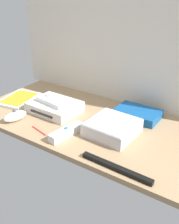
{
  "coord_description": "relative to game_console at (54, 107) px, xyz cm",
  "views": [
    {
      "loc": [
        51.5,
        -77.7,
        51.85
      ],
      "look_at": [
        0.0,
        0.0,
        4.0
      ],
      "focal_mm": 41.71,
      "sensor_mm": 36.0,
      "label": 1
    }
  ],
  "objects": [
    {
      "name": "mini_computer",
      "position": [
        30.01,
        -2.25,
        0.44
      ],
      "size": [
        17.72,
        17.72,
        5.3
      ],
      "rotation": [
        0.0,
        0.0,
        -0.04
      ],
      "color": "silver",
      "rests_on": "ground_plane"
    },
    {
      "name": "game_case",
      "position": [
        -21.41,
        -0.73,
        -1.44
      ],
      "size": [
        16.78,
        21.12,
        1.56
      ],
      "rotation": [
        0.0,
        0.0,
        0.18
      ],
      "color": "white",
      "rests_on": "ground_plane"
    },
    {
      "name": "network_router",
      "position": [
        32.49,
        14.92,
        -0.5
      ],
      "size": [
        18.14,
        12.56,
        3.4
      ],
      "rotation": [
        0.0,
        0.0,
        -0.01
      ],
      "color": "#145193",
      "rests_on": "ground_plane"
    },
    {
      "name": "remote_wand",
      "position": [
        16.59,
        -12.86,
        -0.69
      ],
      "size": [
        5.69,
        15.16,
        3.4
      ],
      "rotation": [
        0.0,
        0.0,
        -0.14
      ],
      "color": "white",
      "rests_on": "ground_plane"
    },
    {
      "name": "game_console",
      "position": [
        0.0,
        0.0,
        0.0
      ],
      "size": [
        21.3,
        16.81,
        4.4
      ],
      "rotation": [
        0.0,
        0.0,
        -0.02
      ],
      "color": "white",
      "rests_on": "ground_plane"
    },
    {
      "name": "remote_classic_pad",
      "position": [
        0.2,
        -0.27,
        3.21
      ],
      "size": [
        15.36,
        9.9,
        2.4
      ],
      "rotation": [
        0.0,
        0.0,
        -0.14
      ],
      "color": "white",
      "rests_on": "game_console"
    },
    {
      "name": "ground_plane",
      "position": [
        17.42,
        1.35,
        -3.2
      ],
      "size": [
        100.0,
        48.0,
        2.0
      ],
      "primitive_type": "cube",
      "color": "#9E7F5B",
      "rests_on": "ground"
    },
    {
      "name": "back_wall",
      "position": [
        17.42,
        25.95,
        29.8
      ],
      "size": [
        110.0,
        1.2,
        64.0
      ],
      "primitive_type": "cube",
      "color": "silver",
      "rests_on": "ground"
    },
    {
      "name": "sensor_bar",
      "position": [
        41.11,
        -19.81,
        -1.5
      ],
      "size": [
        24.04,
        2.4,
        1.4
      ],
      "primitive_type": "cube",
      "rotation": [
        0.0,
        0.0,
        -0.03
      ],
      "color": "black",
      "rests_on": "ground_plane"
    },
    {
      "name": "stylus_pen",
      "position": [
        5.82,
        -16.1,
        -1.85
      ],
      "size": [
        8.92,
        2.74,
        0.7
      ],
      "primitive_type": "cylinder",
      "rotation": [
        0.0,
        1.57,
        2.91
      ],
      "color": "red",
      "rests_on": "ground_plane"
    },
    {
      "name": "remote_nunchuk",
      "position": [
        -7.97,
        -15.29,
        -0.16
      ],
      "size": [
        6.84,
        10.8,
        5.1
      ],
      "rotation": [
        0.0,
        0.0,
        -0.26
      ],
      "color": "white",
      "rests_on": "ground_plane"
    }
  ]
}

